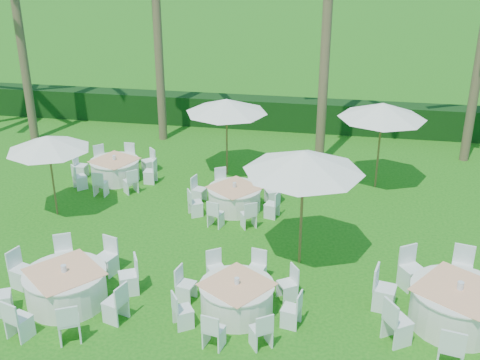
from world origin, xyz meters
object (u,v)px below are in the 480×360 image
Objects in this scene: banquet_table_e at (235,198)px; banquet_table_b at (237,297)px; banquet_table_d at (115,169)px; umbrella_a at (48,143)px; banquet_table_c at (457,306)px; umbrella_b at (304,161)px; umbrella_d at (383,111)px; umbrella_c at (226,106)px; banquet_table_a at (66,286)px.

banquet_table_b is at bearing -78.81° from banquet_table_e.
banquet_table_d is 3.32m from umbrella_a.
banquet_table_c is at bearing 4.99° from banquet_table_b.
umbrella_d is at bearing 68.35° from umbrella_b.
umbrella_a is at bearing -158.51° from umbrella_d.
banquet_table_e is 4.14m from umbrella_b.
banquet_table_c is 1.26× the size of banquet_table_d.
umbrella_c is (-2.88, 5.24, -0.36)m from umbrella_b.
umbrella_a reaches higher than banquet_table_c.
banquet_table_b is 8.27m from umbrella_d.
umbrella_b reaches higher than umbrella_a.
umbrella_d reaches higher than banquet_table_c.
banquet_table_b is 5.06m from banquet_table_e.
banquet_table_d is at bearing 147.39° from umbrella_b.
umbrella_c is at bearing 75.26° from banquet_table_a.
banquet_table_d reaches higher than banquet_table_e.
umbrella_a reaches higher than banquet_table_a.
banquet_table_c is 1.26× the size of umbrella_d.
banquet_table_a is at bearing -78.02° from banquet_table_d.
banquet_table_a is at bearing -61.39° from umbrella_a.
banquet_table_e is at bearing -74.06° from umbrella_c.
banquet_table_c is 1.17× the size of umbrella_b.
banquet_table_c is 1.27× the size of banquet_table_e.
umbrella_d is (1.99, 5.02, -0.19)m from umbrella_b.
umbrella_d is (3.16, 7.34, 2.15)m from banquet_table_b.
banquet_table_b reaches higher than banquet_table_d.
banquet_table_d is 1.00× the size of umbrella_d.
umbrella_b is at bearing 63.35° from banquet_table_b.
umbrella_b is 5.99m from umbrella_c.
umbrella_d is (4.14, 2.37, 2.16)m from banquet_table_e.
umbrella_b reaches higher than banquet_table_e.
umbrella_b reaches higher than umbrella_c.
umbrella_a is (-0.78, -2.66, 1.83)m from banquet_table_d.
banquet_table_a is 8.44m from banquet_table_c.
banquet_table_a is at bearing -132.26° from umbrella_d.
umbrella_d reaches higher than banquet_table_d.
banquet_table_e is at bearing 13.80° from umbrella_a.
banquet_table_d is 1.01× the size of banquet_table_e.
banquet_table_a is at bearing -104.74° from umbrella_c.
banquet_table_d is 8.70m from umbrella_d.
banquet_table_e is (-0.98, 4.96, -0.01)m from banquet_table_b.
banquet_table_c is 9.74m from umbrella_c.
banquet_table_a is 3.80m from banquet_table_b.
umbrella_c reaches higher than banquet_table_e.
umbrella_d is (4.88, -0.22, 0.17)m from umbrella_c.
umbrella_d is at bearing 6.44° from banquet_table_d.
umbrella_d is at bearing 66.73° from banquet_table_b.
banquet_table_d is at bearing 101.98° from banquet_table_a.
umbrella_b is (-3.45, 1.91, 2.26)m from banquet_table_c.
banquet_table_d is (-9.83, 5.99, -0.09)m from banquet_table_c.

